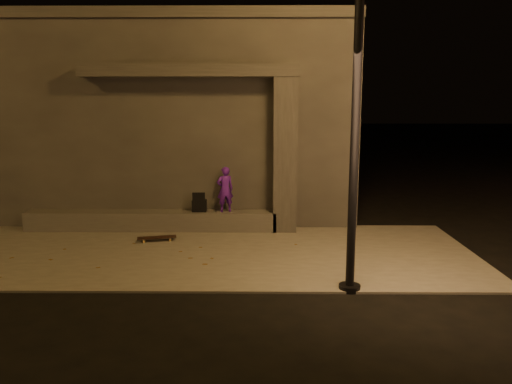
{
  "coord_description": "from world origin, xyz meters",
  "views": [
    {
      "loc": [
        1.14,
        -7.91,
        3.12
      ],
      "look_at": [
        1.04,
        2.0,
        1.29
      ],
      "focal_mm": 35.0,
      "sensor_mm": 36.0,
      "label": 1
    }
  ],
  "objects_px": {
    "skateboarder": "(225,189)",
    "skateboard": "(157,238)",
    "street_lamp_0": "(358,55)",
    "backpack": "(199,205)",
    "column": "(285,156)"
  },
  "relations": [
    {
      "from": "column",
      "to": "skateboarder",
      "type": "bearing_deg",
      "value": 180.0
    },
    {
      "from": "column",
      "to": "backpack",
      "type": "distance_m",
      "value": 2.36
    },
    {
      "from": "street_lamp_0",
      "to": "column",
      "type": "bearing_deg",
      "value": 103.57
    },
    {
      "from": "skateboarder",
      "to": "backpack",
      "type": "height_order",
      "value": "skateboarder"
    },
    {
      "from": "backpack",
      "to": "street_lamp_0",
      "type": "distance_m",
      "value": 5.74
    },
    {
      "from": "skateboarder",
      "to": "skateboard",
      "type": "relative_size",
      "value": 1.24
    },
    {
      "from": "skateboarder",
      "to": "street_lamp_0",
      "type": "relative_size",
      "value": 0.16
    },
    {
      "from": "skateboard",
      "to": "street_lamp_0",
      "type": "distance_m",
      "value": 5.97
    },
    {
      "from": "column",
      "to": "street_lamp_0",
      "type": "distance_m",
      "value": 4.36
    },
    {
      "from": "skateboarder",
      "to": "backpack",
      "type": "distance_m",
      "value": 0.73
    },
    {
      "from": "backpack",
      "to": "skateboard",
      "type": "distance_m",
      "value": 1.41
    },
    {
      "from": "skateboarder",
      "to": "column",
      "type": "bearing_deg",
      "value": 163.01
    },
    {
      "from": "skateboard",
      "to": "street_lamp_0",
      "type": "height_order",
      "value": "street_lamp_0"
    },
    {
      "from": "skateboard",
      "to": "street_lamp_0",
      "type": "relative_size",
      "value": 0.13
    },
    {
      "from": "backpack",
      "to": "skateboarder",
      "type": "bearing_deg",
      "value": -0.8
    }
  ]
}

